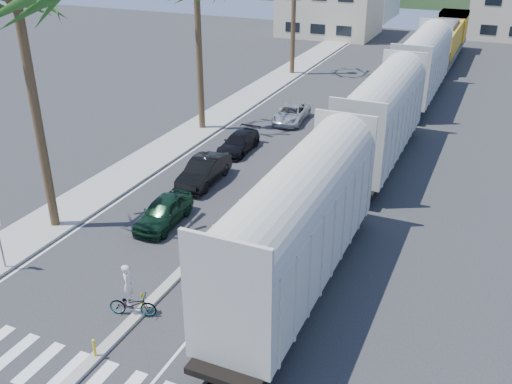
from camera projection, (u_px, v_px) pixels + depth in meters
ground at (113, 341)px, 21.11m from camera, size 140.00×140.00×0.00m
sidewalk at (219, 116)px, 44.75m from camera, size 3.00×90.00×0.15m
rails at (399, 128)px, 42.32m from camera, size 1.56×100.00×0.06m
median at (298, 154)px, 37.50m from camera, size 0.45×60.00×0.85m
crosswalk at (77, 377)px, 19.46m from camera, size 14.00×2.20×0.01m
lane_markings at (294, 128)px, 42.47m from camera, size 9.42×90.00×0.01m
freight_train at (399, 95)px, 39.96m from camera, size 3.00×60.94×5.85m
car_lead at (164, 211)px, 28.90m from camera, size 2.20×4.38×1.42m
car_second at (204, 171)px, 33.36m from camera, size 2.00×4.75×1.52m
car_third at (239, 143)px, 37.95m from camera, size 1.91×4.34×1.24m
car_rear at (291, 114)px, 43.47m from camera, size 2.75×4.85×1.26m
cyclist at (132, 300)px, 22.24m from camera, size 1.70×2.25×2.28m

